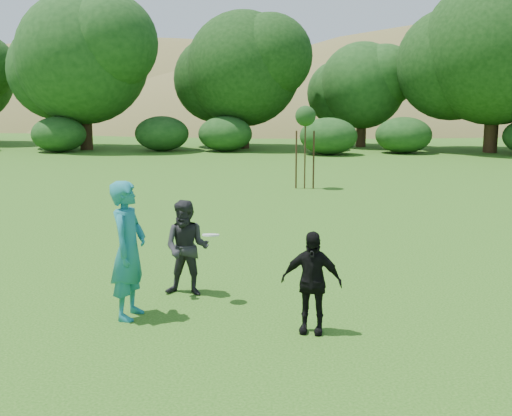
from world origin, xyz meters
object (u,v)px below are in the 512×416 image
at_px(player_grey, 187,248).
at_px(sapling, 305,118).
at_px(player_black, 311,282).
at_px(player_teal, 129,250).

relative_size(player_grey, sapling, 0.55).
xyz_separation_m(player_grey, sapling, (1.32, 12.14, 1.63)).
xyz_separation_m(player_black, sapling, (-0.77, 13.57, 1.70)).
bearing_deg(player_black, sapling, 98.91).
bearing_deg(player_grey, player_black, -31.73).
relative_size(player_teal, sapling, 0.72).
height_order(player_grey, sapling, sapling).
relative_size(player_teal, player_grey, 1.30).
height_order(player_black, sapling, sapling).
bearing_deg(player_black, player_grey, 151.22).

